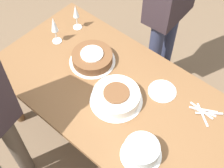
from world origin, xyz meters
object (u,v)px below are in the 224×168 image
Objects in this scene: cake_front_chocolate at (92,58)px; cake_center_white at (116,97)px; cake_back_decorated at (141,151)px; wine_glass_near at (54,26)px; wine_glass_far at (76,13)px.

cake_center_white is at bearing 157.36° from cake_front_chocolate.
cake_center_white is at bearing -28.90° from cake_back_decorated.
cake_center_white is 0.39m from cake_back_decorated.
cake_center_white is 0.69m from wine_glass_near.
wine_glass_near is at bearing -9.75° from cake_center_white.
wine_glass_far is (-0.01, -0.20, -0.01)m from wine_glass_near.
cake_back_decorated is 1.06× the size of wine_glass_near.
wine_glass_far is at bearing -26.85° from cake_back_decorated.
cake_back_decorated is 1.13m from wine_glass_far.
cake_back_decorated is at bearing 151.10° from cake_center_white.
wine_glass_near is (0.67, -0.12, 0.11)m from cake_center_white.
cake_center_white is 1.50× the size of wine_glass_near.
wine_glass_near is at bearing 87.00° from wine_glass_far.
cake_back_decorated is (-0.34, 0.19, 0.01)m from cake_center_white.
wine_glass_near reaches higher than cake_back_decorated.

